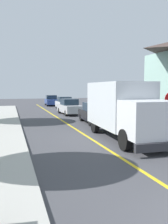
# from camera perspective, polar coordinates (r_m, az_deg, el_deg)

# --- Properties ---
(centre_line_yellow) EXTENTS (0.16, 56.00, 0.01)m
(centre_line_yellow) POSITION_cam_1_polar(r_m,az_deg,el_deg) (14.43, 0.43, -5.65)
(centre_line_yellow) COLOR gold
(centre_line_yellow) RESTS_ON ground
(box_truck) EXTENTS (2.68, 7.27, 3.20)m
(box_truck) POSITION_cam_1_polar(r_m,az_deg,el_deg) (13.69, 9.39, 1.09)
(box_truck) COLOR silver
(box_truck) RESTS_ON ground
(parked_car_near) EXTENTS (1.99, 4.48, 1.67)m
(parked_car_near) POSITION_cam_1_polar(r_m,az_deg,el_deg) (19.46, 2.62, -0.32)
(parked_car_near) COLOR black
(parked_car_near) RESTS_ON ground
(parked_car_mid) EXTENTS (1.99, 4.47, 1.67)m
(parked_car_mid) POSITION_cam_1_polar(r_m,az_deg,el_deg) (25.73, -3.47, 1.19)
(parked_car_mid) COLOR #B7B7BC
(parked_car_mid) RESTS_ON ground
(parked_car_far) EXTENTS (1.84, 4.42, 1.67)m
(parked_car_far) POSITION_cam_1_polar(r_m,az_deg,el_deg) (31.75, -4.69, 2.07)
(parked_car_far) COLOR silver
(parked_car_far) RESTS_ON ground
(parked_car_furthest) EXTENTS (2.00, 4.48, 1.67)m
(parked_car_furthest) POSITION_cam_1_polar(r_m,az_deg,el_deg) (38.59, -7.83, 2.71)
(parked_car_furthest) COLOR #2D4793
(parked_car_furthest) RESTS_ON ground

